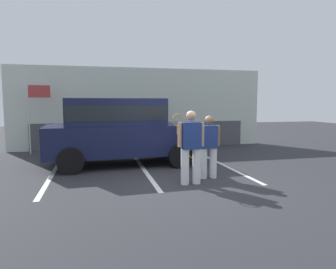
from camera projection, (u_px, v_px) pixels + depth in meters
name	position (u px, v px, depth m)	size (l,w,h in m)	color
ground_plane	(180.00, 183.00, 7.28)	(40.00, 40.00, 0.00)	#2D2D33
parking_stripe_0	(52.00, 175.00, 8.00)	(0.12, 4.40, 0.01)	silver
parking_stripe_1	(145.00, 170.00, 8.58)	(0.12, 4.40, 0.01)	silver
parking_stripe_2	(226.00, 166.00, 9.17)	(0.12, 4.40, 0.01)	silver
house_frontage	(142.00, 110.00, 12.94)	(10.77, 0.40, 3.39)	silver
parked_suv	(120.00, 128.00, 9.32)	(4.66, 2.28, 2.05)	#141938
tennis_player_man	(191.00, 146.00, 7.08)	(0.78, 0.27, 1.74)	white
tennis_player_woman	(208.00, 146.00, 7.65)	(0.86, 0.25, 1.60)	white
potted_plant_by_porch	(197.00, 140.00, 12.59)	(0.51, 0.51, 0.67)	brown
flag_pole	(34.00, 105.00, 11.14)	(0.80, 0.10, 2.62)	silver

